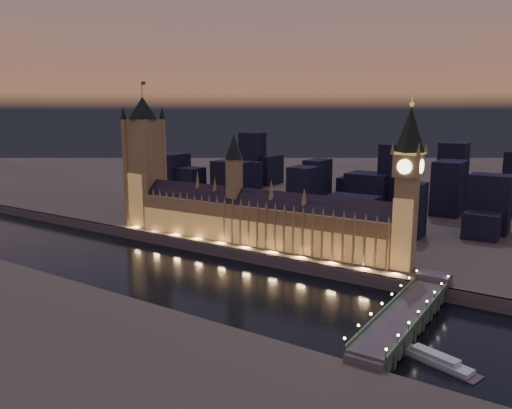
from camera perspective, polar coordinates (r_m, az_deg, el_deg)
The scene contains 9 objects.
ground_plane at distance 319.53m, azimuth -6.24°, elevation -8.17°, with size 2000.00×2000.00×0.00m, color black.
north_bank at distance 782.93m, azimuth 18.75°, elevation 2.93°, with size 2000.00×960.00×8.00m, color #47422E.
embankment_wall at distance 349.28m, azimuth -1.96°, elevation -5.76°, with size 2000.00×2.50×8.00m, color #46424F.
palace_of_westminster at distance 360.09m, azimuth -0.03°, elevation -1.57°, with size 202.00×26.16×78.00m.
victoria_tower at distance 424.31m, azimuth -12.62°, elevation 5.53°, with size 31.68×31.68×117.89m.
elizabeth_tower at distance 308.54m, azimuth 16.96°, elevation 3.26°, with size 18.00×18.00×103.49m.
westminster_bridge at distance 256.36m, azimuth 16.94°, elevation -12.06°, with size 17.77×113.00×15.90m.
river_boat at distance 229.06m, azimuth 19.77°, elevation -16.32°, with size 38.92×19.85×4.50m.
city_backdrop at distance 508.28m, azimuth 14.89°, elevation 2.19°, with size 467.33×215.63×69.64m.
Camera 1 is at (193.75, -232.02, 103.60)m, focal length 35.00 mm.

